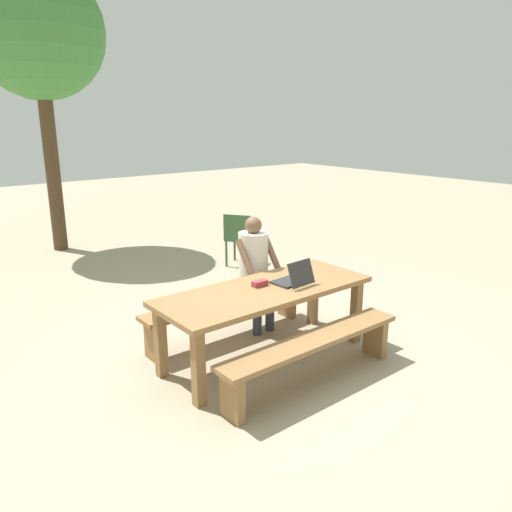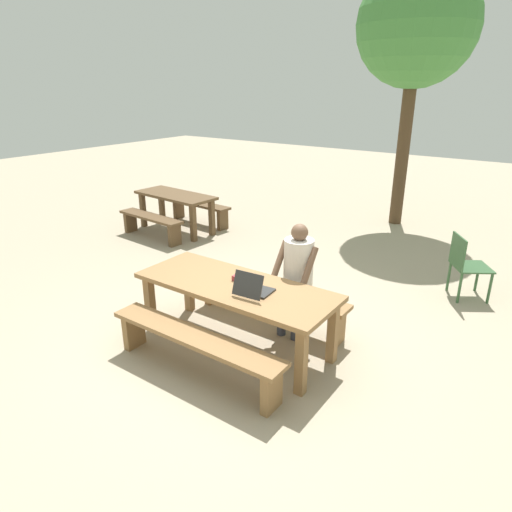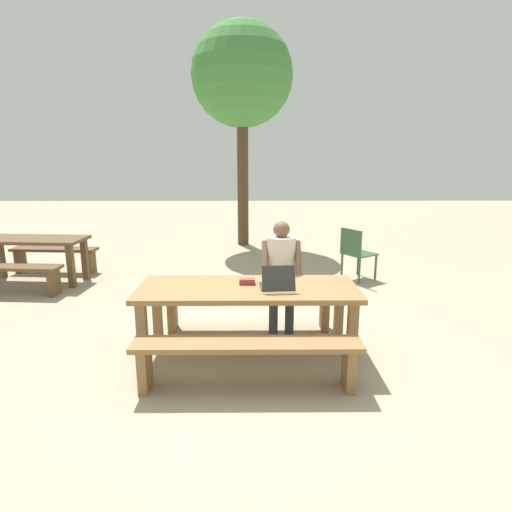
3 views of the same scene
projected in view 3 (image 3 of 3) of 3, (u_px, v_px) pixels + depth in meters
name	position (u px, v px, depth m)	size (l,w,h in m)	color
ground_plane	(248.00, 354.00, 4.35)	(30.00, 30.00, 0.00)	tan
picnic_table_front	(248.00, 296.00, 4.20)	(2.15, 0.83, 0.73)	olive
bench_near	(247.00, 353.00, 3.64)	(1.96, 0.30, 0.44)	olive
bench_far	(248.00, 302.00, 4.90)	(1.96, 0.30, 0.44)	olive
laptop	(277.00, 283.00, 4.09)	(0.34, 0.35, 0.25)	#2D2D2D
small_pouch	(247.00, 282.00, 4.25)	(0.16, 0.07, 0.06)	#993338
person_seated	(281.00, 268.00, 4.78)	(0.44, 0.42, 1.28)	#333847
plastic_chair	(356.00, 252.00, 6.85)	(0.61, 0.61, 0.85)	#335933
picnic_table_mid	(33.00, 246.00, 6.70)	(1.67, 0.79, 0.72)	brown
bench_mid_south	(11.00, 273.00, 6.17)	(1.48, 0.41, 0.43)	brown
bench_mid_north	(55.00, 254.00, 7.35)	(1.48, 0.41, 0.43)	brown
tree_left	(242.00, 77.00, 8.89)	(2.14, 2.14, 4.68)	#4C3823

